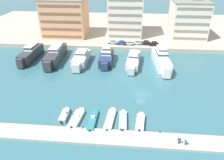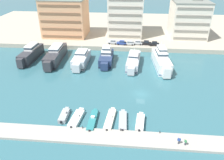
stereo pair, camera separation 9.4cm
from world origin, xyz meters
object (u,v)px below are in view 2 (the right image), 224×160
yacht_charcoal_far_left (31,54)px  yacht_white_center_right (161,60)px  yacht_silver_mid_left (81,59)px  car_silver_mid_left (129,43)px  motorboat_white_left (77,118)px  pedestrian_near_edge (186,142)px  car_silver_center_left (138,42)px  motorboat_cream_center_left (110,119)px  car_black_center (146,43)px  yacht_navy_center_left (106,57)px  yacht_silver_center (133,61)px  car_blue_left (122,42)px  car_silver_far_left (113,42)px  yacht_charcoal_left (56,55)px  pedestrian_mid_deck (179,140)px  motorboat_white_center_right (140,122)px  motorboat_grey_far_left (64,115)px  motorboat_grey_center (123,120)px  motorboat_teal_mid_left (93,120)px  car_black_center_right (154,43)px

yacht_charcoal_far_left → yacht_white_center_right: 49.07m
yacht_silver_mid_left → car_silver_mid_left: bearing=45.0°
motorboat_white_left → pedestrian_near_edge: bearing=-15.5°
pedestrian_near_edge → car_silver_center_left: bearing=98.9°
motorboat_white_left → motorboat_cream_center_left: 7.96m
car_silver_mid_left → car_black_center: size_ratio=0.99×
yacht_navy_center_left → car_silver_center_left: size_ratio=3.79×
yacht_silver_center → car_blue_left: 17.76m
car_silver_far_left → motorboat_white_left: bearing=-94.7°
car_silver_center_left → car_black_center: same height
yacht_silver_mid_left → car_silver_far_left: size_ratio=3.92×
yacht_charcoal_left → pedestrian_mid_deck: 56.48m
motorboat_white_center_right → pedestrian_mid_deck: pedestrian_mid_deck is taller
motorboat_grey_far_left → motorboat_grey_center: bearing=-2.0°
yacht_silver_mid_left → yacht_navy_center_left: yacht_navy_center_left is taller
motorboat_cream_center_left → car_silver_mid_left: car_silver_mid_left is taller
motorboat_grey_far_left → motorboat_teal_mid_left: size_ratio=0.71×
motorboat_white_left → motorboat_teal_mid_left: bearing=-5.3°
motorboat_cream_center_left → car_blue_left: bearing=89.8°
yacht_white_center_right → motorboat_white_center_right: bearing=-104.0°
car_silver_mid_left → car_silver_center_left: bearing=13.8°
motorboat_grey_center → car_silver_far_left: 50.87m
motorboat_grey_center → yacht_silver_center: bearing=86.0°
yacht_charcoal_left → motorboat_white_left: size_ratio=2.83×
yacht_charcoal_left → yacht_navy_center_left: bearing=-0.0°
yacht_charcoal_left → pedestrian_mid_deck: (38.82, -41.02, -0.63)m
yacht_silver_center → yacht_white_center_right: 9.93m
motorboat_grey_far_left → motorboat_grey_center: 14.18m
yacht_white_center_right → motorboat_grey_far_left: bearing=-129.7°
pedestrian_mid_deck → car_black_center: bearing=94.0°
car_blue_left → yacht_charcoal_far_left: bearing=-156.1°
yacht_silver_center → motorboat_white_center_right: bearing=-87.0°
motorboat_teal_mid_left → car_silver_center_left: car_silver_center_left is taller
motorboat_grey_far_left → car_silver_far_left: bearing=81.6°
motorboat_grey_far_left → motorboat_cream_center_left: 11.17m
yacht_silver_center → yacht_white_center_right: (9.88, -0.41, 0.86)m
yacht_white_center_right → car_black_center_right: (-1.13, 17.33, 0.18)m
yacht_charcoal_left → motorboat_white_left: yacht_charcoal_left is taller
pedestrian_mid_deck → yacht_silver_mid_left: bearing=126.3°
yacht_silver_mid_left → motorboat_white_left: 32.98m
motorboat_teal_mid_left → pedestrian_mid_deck: size_ratio=4.86×
yacht_charcoal_far_left → yacht_navy_center_left: 29.09m
car_silver_mid_left → car_black_center: same height
yacht_charcoal_far_left → car_silver_far_left: size_ratio=4.36×
yacht_charcoal_left → pedestrian_near_edge: size_ratio=13.90×
car_silver_far_left → car_silver_mid_left: same height
yacht_charcoal_far_left → car_blue_left: (34.03, 15.06, 0.49)m
yacht_charcoal_left → yacht_navy_center_left: 19.42m
yacht_charcoal_far_left → car_silver_center_left: 43.77m
motorboat_teal_mid_left → motorboat_white_center_right: bearing=0.9°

